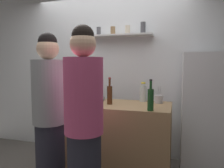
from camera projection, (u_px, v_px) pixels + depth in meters
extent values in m
cube|color=white|center=(111.00, 73.00, 3.51)|extent=(4.80, 0.10, 2.60)
cube|color=silver|center=(120.00, 35.00, 3.26)|extent=(0.98, 0.22, 0.02)
cylinder|color=#4C4C51|center=(99.00, 31.00, 3.35)|extent=(0.06, 0.06, 0.13)
cylinder|color=olive|center=(113.00, 31.00, 3.28)|extent=(0.07, 0.07, 0.12)
cylinder|color=beige|center=(128.00, 30.00, 3.22)|extent=(0.07, 0.07, 0.13)
cylinder|color=#4C4C51|center=(143.00, 28.00, 3.15)|extent=(0.07, 0.07, 0.17)
cube|color=white|center=(208.00, 115.00, 2.77)|extent=(0.66, 0.58, 1.57)
cube|color=#9E7A51|center=(112.00, 139.00, 2.79)|extent=(1.47, 0.72, 0.93)
cube|color=gray|center=(91.00, 99.00, 2.95)|extent=(0.34, 0.24, 0.05)
cylinder|color=#B2B2B7|center=(159.00, 99.00, 2.79)|extent=(0.11, 0.11, 0.10)
cylinder|color=silver|center=(159.00, 94.00, 2.78)|extent=(0.01, 0.01, 0.17)
cylinder|color=silver|center=(159.00, 94.00, 2.77)|extent=(0.02, 0.01, 0.18)
cylinder|color=silver|center=(159.00, 93.00, 2.79)|extent=(0.04, 0.02, 0.19)
cylinder|color=silver|center=(159.00, 93.00, 2.78)|extent=(0.01, 0.01, 0.19)
cylinder|color=silver|center=(161.00, 94.00, 2.76)|extent=(0.02, 0.03, 0.17)
cylinder|color=#19471E|center=(151.00, 100.00, 2.31)|extent=(0.07, 0.07, 0.23)
cylinder|color=#19471E|center=(151.00, 85.00, 2.29)|extent=(0.03, 0.03, 0.09)
cylinder|color=black|center=(151.00, 80.00, 2.29)|extent=(0.03, 0.03, 0.02)
cylinder|color=#B2BFB2|center=(63.00, 94.00, 2.75)|extent=(0.08, 0.08, 0.24)
cylinder|color=#B2BFB2|center=(63.00, 82.00, 2.73)|extent=(0.03, 0.03, 0.09)
cylinder|color=#333333|center=(63.00, 77.00, 2.73)|extent=(0.04, 0.04, 0.02)
cylinder|color=#472814|center=(110.00, 95.00, 2.70)|extent=(0.07, 0.07, 0.23)
cylinder|color=#472814|center=(110.00, 82.00, 2.68)|extent=(0.03, 0.03, 0.09)
cylinder|color=maroon|center=(110.00, 78.00, 2.68)|extent=(0.03, 0.03, 0.02)
cylinder|color=black|center=(87.00, 97.00, 2.58)|extent=(0.08, 0.08, 0.22)
cylinder|color=black|center=(87.00, 84.00, 2.56)|extent=(0.03, 0.03, 0.09)
cylinder|color=gold|center=(87.00, 79.00, 2.56)|extent=(0.03, 0.03, 0.02)
cylinder|color=silver|center=(143.00, 94.00, 2.90)|extent=(0.09, 0.09, 0.21)
cylinder|color=silver|center=(143.00, 85.00, 2.89)|extent=(0.05, 0.05, 0.03)
cylinder|color=yellow|center=(143.00, 83.00, 2.89)|extent=(0.06, 0.06, 0.02)
cylinder|color=#D14C7F|center=(84.00, 96.00, 1.86)|extent=(0.34, 0.34, 0.66)
sphere|color=#D8AD8C|center=(83.00, 44.00, 1.83)|extent=(0.22, 0.22, 0.22)
sphere|color=black|center=(83.00, 36.00, 1.82)|extent=(0.19, 0.19, 0.19)
cylinder|color=#262633|center=(51.00, 161.00, 2.27)|extent=(0.30, 0.30, 0.82)
cylinder|color=gray|center=(49.00, 92.00, 2.21)|extent=(0.34, 0.34, 0.65)
sphere|color=#D8AD8C|center=(48.00, 49.00, 2.17)|extent=(0.22, 0.22, 0.22)
sphere|color=black|center=(48.00, 42.00, 2.17)|extent=(0.19, 0.19, 0.19)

